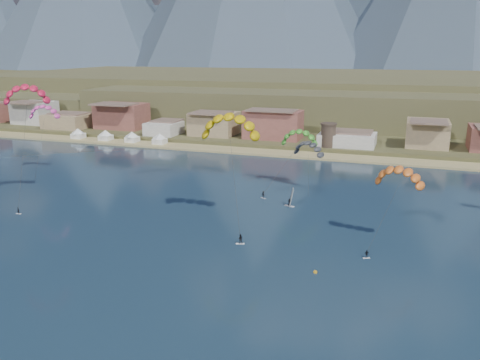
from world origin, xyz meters
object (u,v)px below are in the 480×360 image
(windsurfer, at_px, (290,201))
(kitesurfer_orange, at_px, (400,173))
(kitesurfer_yellow, at_px, (230,122))
(kitesurfer_red, at_px, (26,91))
(buoy, at_px, (315,272))
(watchtower, at_px, (328,135))
(kitesurfer_green, at_px, (299,135))

(windsurfer, bearing_deg, kitesurfer_orange, -32.68)
(kitesurfer_yellow, height_order, windsurfer, kitesurfer_yellow)
(kitesurfer_orange, bearing_deg, kitesurfer_red, -178.92)
(kitesurfer_red, relative_size, kitesurfer_yellow, 1.15)
(buoy, bearing_deg, kitesurfer_orange, 57.08)
(kitesurfer_orange, relative_size, windsurfer, 3.98)
(kitesurfer_red, distance_m, buoy, 77.47)
(kitesurfer_orange, height_order, windsurfer, kitesurfer_orange)
(watchtower, xyz_separation_m, kitesurfer_orange, (26.03, -81.03, 7.44))
(kitesurfer_yellow, distance_m, buoy, 36.00)
(watchtower, distance_m, kitesurfer_yellow, 82.17)
(watchtower, height_order, buoy, watchtower)
(kitesurfer_green, height_order, buoy, kitesurfer_green)
(kitesurfer_orange, height_order, buoy, kitesurfer_orange)
(watchtower, xyz_separation_m, kitesurfer_yellow, (-7.71, -80.39, 15.16))
(kitesurfer_yellow, relative_size, windsurfer, 5.85)
(watchtower, height_order, kitesurfer_orange, kitesurfer_orange)
(watchtower, distance_m, kitesurfer_red, 102.17)
(windsurfer, distance_m, buoy, 35.97)
(buoy, bearing_deg, kitesurfer_green, 105.75)
(kitesurfer_yellow, distance_m, kitesurfer_orange, 34.62)
(kitesurfer_yellow, relative_size, kitesurfer_green, 1.33)
(kitesurfer_green, bearing_deg, buoy, -74.25)
(kitesurfer_red, relative_size, kitesurfer_green, 1.53)
(kitesurfer_orange, distance_m, kitesurfer_green, 42.24)
(buoy, bearing_deg, watchtower, 98.15)
(watchtower, height_order, kitesurfer_red, kitesurfer_red)
(watchtower, relative_size, windsurfer, 1.97)
(watchtower, distance_m, kitesurfer_orange, 85.43)
(kitesurfer_green, bearing_deg, kitesurfer_yellow, -102.95)
(kitesurfer_yellow, relative_size, kitesurfer_orange, 1.47)
(windsurfer, height_order, buoy, windsurfer)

